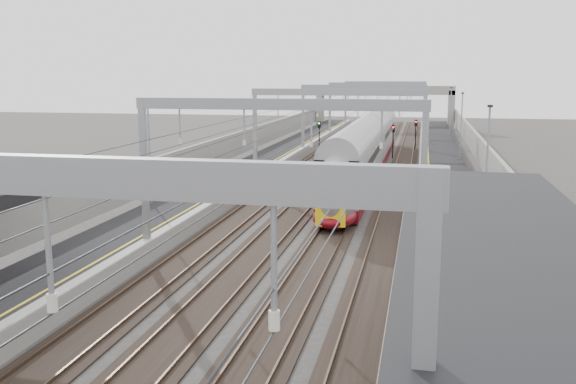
% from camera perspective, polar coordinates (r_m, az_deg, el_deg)
% --- Properties ---
extents(platform_left, '(4.00, 120.00, 1.00)m').
position_cam_1_polar(platform_left, '(52.81, -3.87, 1.52)').
color(platform_left, black).
rests_on(platform_left, ground).
extents(platform_right, '(4.00, 120.00, 1.00)m').
position_cam_1_polar(platform_right, '(50.90, 13.75, 0.91)').
color(platform_right, black).
rests_on(platform_right, ground).
extents(tracks, '(11.40, 140.00, 0.20)m').
position_cam_1_polar(tracks, '(51.31, 4.77, 0.74)').
color(tracks, black).
rests_on(tracks, ground).
extents(overhead_line, '(13.00, 140.00, 6.60)m').
position_cam_1_polar(overhead_line, '(57.22, 5.70, 7.86)').
color(overhead_line, gray).
rests_on(overhead_line, platform_left).
extents(canopy_right, '(4.40, 30.00, 4.24)m').
position_cam_1_polar(canopy_right, '(9.11, 23.13, -13.17)').
color(canopy_right, black).
rests_on(canopy_right, platform_right).
extents(overbridge, '(22.00, 2.20, 6.90)m').
position_cam_1_polar(overbridge, '(105.45, 8.59, 8.47)').
color(overbridge, gray).
rests_on(overbridge, ground).
extents(wall_left, '(0.30, 120.00, 3.20)m').
position_cam_1_polar(wall_left, '(53.60, -7.18, 2.78)').
color(wall_left, gray).
rests_on(wall_left, ground).
extents(wall_right, '(0.30, 120.00, 3.20)m').
position_cam_1_polar(wall_right, '(50.95, 17.40, 2.00)').
color(wall_right, gray).
rests_on(wall_right, ground).
extents(train, '(2.59, 47.13, 4.09)m').
position_cam_1_polar(train, '(55.91, 6.98, 3.53)').
color(train, maroon).
rests_on(train, ground).
extents(signal_green, '(0.32, 0.32, 3.48)m').
position_cam_1_polar(signal_green, '(72.53, 2.80, 5.46)').
color(signal_green, black).
rests_on(signal_green, ground).
extents(signal_red_near, '(0.32, 0.32, 3.48)m').
position_cam_1_polar(signal_red_near, '(67.92, 9.33, 5.01)').
color(signal_red_near, black).
rests_on(signal_red_near, ground).
extents(signal_red_far, '(0.32, 0.32, 3.48)m').
position_cam_1_polar(signal_red_far, '(76.42, 11.29, 5.53)').
color(signal_red_far, black).
rests_on(signal_red_far, ground).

